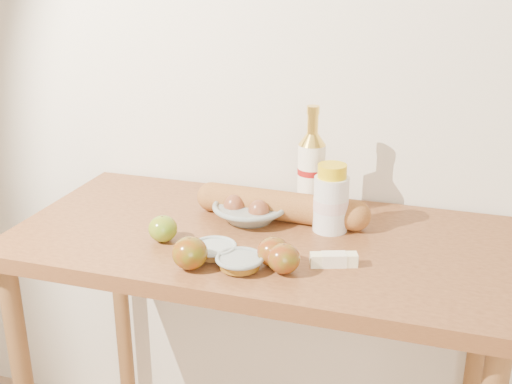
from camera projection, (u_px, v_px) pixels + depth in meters
The scene contains 13 objects.
back_wall at pixel (296, 49), 1.71m from camera, with size 3.50×0.02×2.60m, color silver.
table at pixel (260, 279), 1.60m from camera, with size 1.20×0.60×0.90m.
bourbon_bottle at pixel (311, 172), 1.64m from camera, with size 0.08×0.08×0.29m.
cream_bottle at pixel (331, 200), 1.56m from camera, with size 0.10×0.10×0.17m.
egg_bowl at pixel (251, 209), 1.64m from camera, with size 0.23×0.23×0.07m.
baguette at pixel (281, 206), 1.63m from camera, with size 0.46×0.09×0.08m.
apple_yellowgreen at pixel (163, 229), 1.51m from camera, with size 0.09×0.09×0.06m.
apple_redgreen_front at pixel (190, 253), 1.38m from camera, with size 0.10×0.10×0.07m.
apple_redgreen_right at pixel (273, 252), 1.39m from camera, with size 0.09×0.09×0.07m.
sugar_bowl at pixel (214, 250), 1.44m from camera, with size 0.13×0.13×0.03m.
syrup_bowl at pixel (240, 262), 1.38m from camera, with size 0.13×0.13×0.03m.
butter_stick at pixel (334, 260), 1.40m from camera, with size 0.11×0.06×0.03m.
apple_extra at pixel (284, 258), 1.36m from camera, with size 0.09×0.09×0.07m.
Camera 1 is at (0.42, -0.18, 1.55)m, focal length 45.00 mm.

